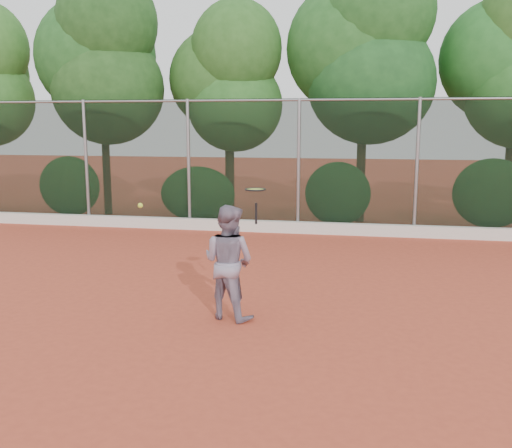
# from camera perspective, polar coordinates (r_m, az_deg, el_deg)

# --- Properties ---
(ground) EXTENTS (80.00, 80.00, 0.00)m
(ground) POSITION_cam_1_polar(r_m,az_deg,el_deg) (8.58, -1.26, -9.41)
(ground) COLOR #B8432B
(ground) RESTS_ON ground
(concrete_curb) EXTENTS (24.00, 0.20, 0.30)m
(concrete_curb) POSITION_cam_1_polar(r_m,az_deg,el_deg) (15.07, 4.12, -0.34)
(concrete_curb) COLOR silver
(concrete_curb) RESTS_ON ground
(tennis_player) EXTENTS (1.00, 0.89, 1.69)m
(tennis_player) POSITION_cam_1_polar(r_m,az_deg,el_deg) (8.39, -2.76, -3.81)
(tennis_player) COLOR gray
(tennis_player) RESTS_ON ground
(chainlink_fence) EXTENTS (24.09, 0.09, 3.50)m
(chainlink_fence) POSITION_cam_1_polar(r_m,az_deg,el_deg) (15.04, 4.28, 6.20)
(chainlink_fence) COLOR black
(chainlink_fence) RESTS_ON ground
(foliage_backdrop) EXTENTS (23.70, 3.63, 7.55)m
(foliage_backdrop) POSITION_cam_1_polar(r_m,az_deg,el_deg) (17.11, 3.29, 15.19)
(foliage_backdrop) COLOR #43281A
(foliage_backdrop) RESTS_ON ground
(tennis_racket) EXTENTS (0.38, 0.38, 0.52)m
(tennis_racket) POSITION_cam_1_polar(r_m,az_deg,el_deg) (8.01, -0.06, 3.19)
(tennis_racket) COLOR black
(tennis_racket) RESTS_ON ground
(tennis_ball_in_flight) EXTENTS (0.07, 0.07, 0.07)m
(tennis_ball_in_flight) POSITION_cam_1_polar(r_m,az_deg,el_deg) (8.02, -11.50, 1.83)
(tennis_ball_in_flight) COLOR #CAE032
(tennis_ball_in_flight) RESTS_ON ground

